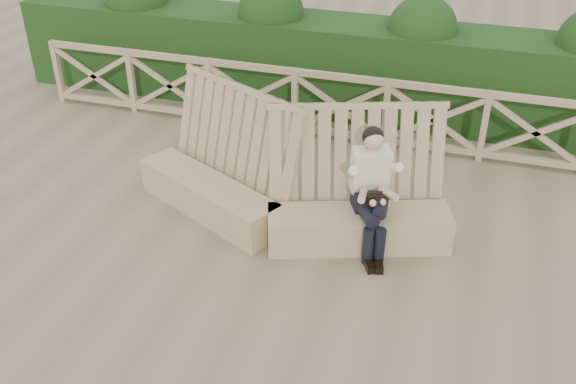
% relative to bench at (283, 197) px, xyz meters
% --- Properties ---
extents(ground, '(60.00, 60.00, 0.00)m').
position_rel_bench_xyz_m(ground, '(0.10, -1.03, -0.40)').
color(ground, brown).
rests_on(ground, ground).
extents(bench, '(4.16, 1.62, 1.59)m').
position_rel_bench_xyz_m(bench, '(0.00, 0.00, 0.00)').
color(bench, '#9A7E58').
rests_on(bench, ground).
extents(woman, '(0.64, 0.97, 1.50)m').
position_rel_bench_xyz_m(woman, '(1.09, -0.07, 0.40)').
color(woman, black).
rests_on(woman, ground).
extents(guardrail, '(10.10, 0.09, 1.10)m').
position_rel_bench_xyz_m(guardrail, '(0.10, 2.47, 0.15)').
color(guardrail, '#957356').
rests_on(guardrail, ground).
extents(hedge, '(12.00, 1.20, 1.50)m').
position_rel_bench_xyz_m(hedge, '(0.10, 3.67, 0.35)').
color(hedge, black).
rests_on(hedge, ground).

